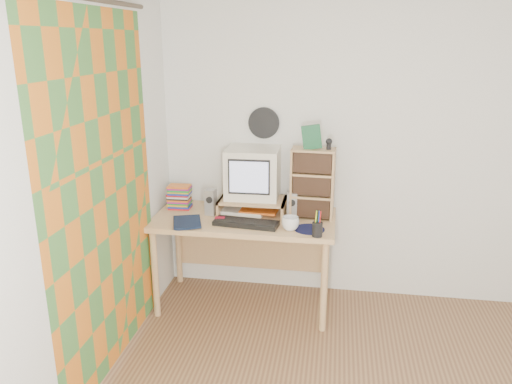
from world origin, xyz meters
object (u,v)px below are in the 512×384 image
(crt_monitor, at_px, (252,173))
(dvd_stack, at_px, (179,194))
(cd_rack, at_px, (313,183))
(mug, at_px, (290,223))
(desk, at_px, (246,230))
(diary, at_px, (173,221))
(keyboard, at_px, (246,223))

(crt_monitor, relative_size, dvd_stack, 1.64)
(crt_monitor, bearing_deg, dvd_stack, -179.47)
(cd_rack, bearing_deg, mug, -110.98)
(desk, relative_size, mug, 11.06)
(desk, distance_m, diary, 0.60)
(keyboard, distance_m, mug, 0.34)
(crt_monitor, distance_m, mug, 0.56)
(keyboard, relative_size, cd_rack, 0.89)
(dvd_stack, distance_m, diary, 0.39)
(crt_monitor, bearing_deg, mug, -48.27)
(crt_monitor, xyz_separation_m, mug, (0.34, -0.36, -0.26))
(mug, bearing_deg, crt_monitor, 133.17)
(dvd_stack, bearing_deg, keyboard, -28.28)
(keyboard, distance_m, dvd_stack, 0.68)
(keyboard, distance_m, cd_rack, 0.59)
(mug, height_order, diary, mug)
(desk, bearing_deg, keyboard, -78.48)
(desk, height_order, keyboard, keyboard)
(desk, xyz_separation_m, dvd_stack, (-0.56, 0.07, 0.26))
(keyboard, xyz_separation_m, mug, (0.33, -0.04, 0.03))
(dvd_stack, bearing_deg, mug, -22.06)
(keyboard, relative_size, diary, 1.95)
(crt_monitor, height_order, dvd_stack, crt_monitor)
(keyboard, bearing_deg, cd_rack, 35.26)
(desk, xyz_separation_m, keyboard, (0.05, -0.23, 0.15))
(crt_monitor, distance_m, keyboard, 0.44)
(crt_monitor, height_order, keyboard, crt_monitor)
(keyboard, height_order, mug, mug)
(cd_rack, bearing_deg, keyboard, -147.85)
(crt_monitor, bearing_deg, keyboard, -90.39)
(crt_monitor, distance_m, diary, 0.72)
(mug, xyz_separation_m, diary, (-0.87, -0.03, -0.03))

